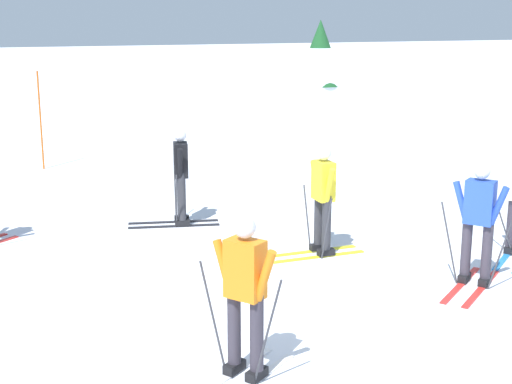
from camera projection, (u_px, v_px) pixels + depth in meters
name	position (u px, v px, depth m)	size (l,w,h in m)	color
ground_plane	(320.00, 297.00, 9.69)	(120.00, 120.00, 0.00)	silver
far_snow_ridge	(77.00, 80.00, 28.62)	(80.00, 6.13, 2.33)	silver
skier_black	(180.00, 174.00, 12.84)	(1.64, 0.98, 1.71)	black
skier_orange	(245.00, 293.00, 7.32)	(1.53, 1.20, 1.71)	silver
skier_yellow	(322.00, 197.00, 11.22)	(1.61, 1.00, 1.71)	gold
skier_blue	(478.00, 220.00, 9.93)	(1.50, 1.25, 1.71)	red
trail_marker_pole	(41.00, 121.00, 17.49)	(0.04, 0.04, 2.35)	#C65614
conifer_far_left	(320.00, 53.00, 29.90)	(2.02, 2.02, 3.47)	#513823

